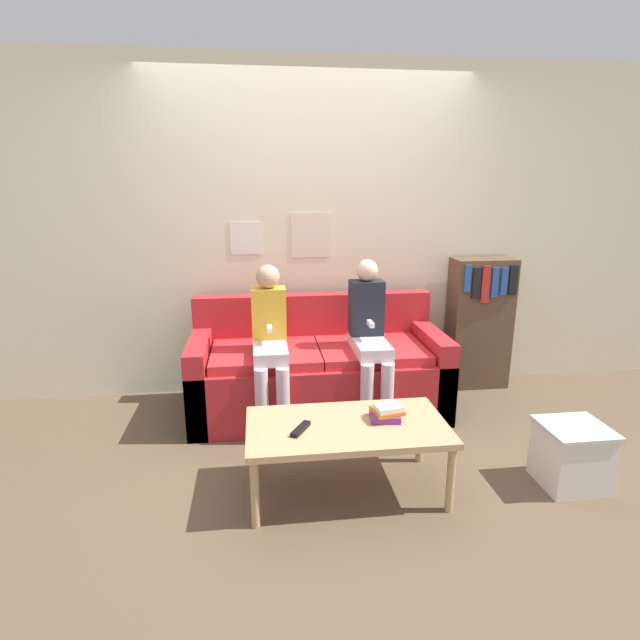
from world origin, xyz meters
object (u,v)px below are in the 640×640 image
person_right (369,334)px  couch (318,372)px  tv_remote (301,429)px  storage_box (571,455)px  person_left (270,338)px  bookshelf (479,323)px  coffee_table (347,431)px

person_right → couch: bearing=151.5°
person_right → tv_remote: (-0.57, -0.93, -0.23)m
person_right → storage_box: person_right is taller
tv_remote → person_left: bearing=129.2°
person_left → bookshelf: bearing=16.1°
couch → tv_remote: bearing=-101.5°
person_right → bookshelf: person_right is taller
couch → bookshelf: size_ratio=1.70×
bookshelf → storage_box: bookshelf is taller
coffee_table → storage_box: size_ratio=3.00×
person_right → storage_box: size_ratio=3.18×
couch → coffee_table: couch is taller
person_right → storage_box: bearing=-45.4°
couch → tv_remote: couch is taller
person_left → bookshelf: person_left is taller
tv_remote → storage_box: 1.56m
couch → person_right: person_right is taller
tv_remote → storage_box: bearing=29.2°
couch → coffee_table: size_ratio=1.70×
coffee_table → bookshelf: (1.37, 1.39, 0.18)m
coffee_table → person_left: person_left is taller
person_right → tv_remote: 1.11m
coffee_table → bookshelf: bookshelf is taller
coffee_table → tv_remote: bearing=-170.2°
couch → storage_box: couch is taller
bookshelf → storage_box: size_ratio=3.00×
coffee_table → couch: bearing=91.6°
couch → coffee_table: 1.07m
person_left → bookshelf: size_ratio=1.04×
coffee_table → storage_box: 1.30m
storage_box → couch: bearing=138.3°
person_left → person_right: (0.70, 0.00, 0.01)m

